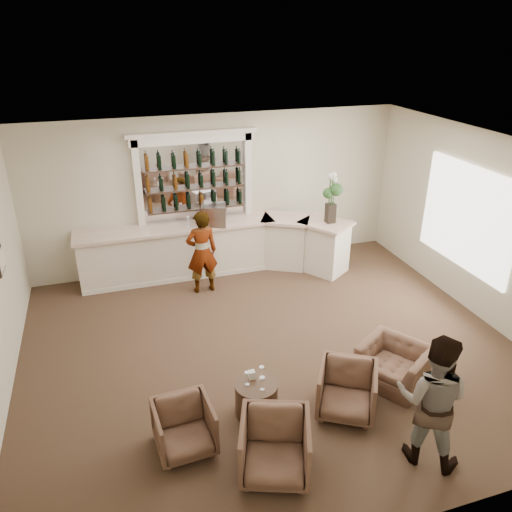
{
  "coord_description": "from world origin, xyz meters",
  "views": [
    {
      "loc": [
        -2.33,
        -6.51,
        4.93
      ],
      "look_at": [
        0.03,
        0.9,
        1.3
      ],
      "focal_mm": 35.0,
      "sensor_mm": 36.0,
      "label": 1
    }
  ],
  "objects_px": {
    "armchair_far": "(394,364)",
    "armchair_left": "(184,428)",
    "espresso_machine": "(214,215)",
    "armchair_center": "(275,447)",
    "cocktail_table": "(256,399)",
    "guest": "(432,400)",
    "bar_counter": "(218,248)",
    "sommelier": "(202,252)",
    "flower_vase": "(332,195)",
    "armchair_right": "(347,390)"
  },
  "relations": [
    {
      "from": "sommelier",
      "to": "flower_vase",
      "type": "bearing_deg",
      "value": 178.71
    },
    {
      "from": "bar_counter",
      "to": "sommelier",
      "type": "bearing_deg",
      "value": -124.36
    },
    {
      "from": "espresso_machine",
      "to": "flower_vase",
      "type": "bearing_deg",
      "value": 0.12
    },
    {
      "from": "bar_counter",
      "to": "espresso_machine",
      "type": "distance_m",
      "value": 0.79
    },
    {
      "from": "flower_vase",
      "to": "armchair_right",
      "type": "bearing_deg",
      "value": -111.66
    },
    {
      "from": "armchair_center",
      "to": "espresso_machine",
      "type": "height_order",
      "value": "espresso_machine"
    },
    {
      "from": "cocktail_table",
      "to": "armchair_left",
      "type": "height_order",
      "value": "armchair_left"
    },
    {
      "from": "armchair_left",
      "to": "espresso_machine",
      "type": "relative_size",
      "value": 1.48
    },
    {
      "from": "bar_counter",
      "to": "armchair_center",
      "type": "distance_m",
      "value": 5.43
    },
    {
      "from": "bar_counter",
      "to": "armchair_far",
      "type": "bearing_deg",
      "value": -69.37
    },
    {
      "from": "cocktail_table",
      "to": "flower_vase",
      "type": "bearing_deg",
      "value": 53.02
    },
    {
      "from": "guest",
      "to": "flower_vase",
      "type": "height_order",
      "value": "flower_vase"
    },
    {
      "from": "guest",
      "to": "armchair_far",
      "type": "distance_m",
      "value": 1.55
    },
    {
      "from": "armchair_left",
      "to": "espresso_machine",
      "type": "height_order",
      "value": "espresso_machine"
    },
    {
      "from": "armchair_right",
      "to": "armchair_center",
      "type": "bearing_deg",
      "value": -121.82
    },
    {
      "from": "bar_counter",
      "to": "sommelier",
      "type": "height_order",
      "value": "sommelier"
    },
    {
      "from": "guest",
      "to": "espresso_machine",
      "type": "xyz_separation_m",
      "value": [
        -1.29,
        5.68,
        0.47
      ]
    },
    {
      "from": "bar_counter",
      "to": "sommelier",
      "type": "distance_m",
      "value": 0.89
    },
    {
      "from": "bar_counter",
      "to": "armchair_right",
      "type": "bearing_deg",
      "value": -81.92
    },
    {
      "from": "sommelier",
      "to": "flower_vase",
      "type": "relative_size",
      "value": 1.58
    },
    {
      "from": "espresso_machine",
      "to": "armchair_center",
      "type": "bearing_deg",
      "value": -81.72
    },
    {
      "from": "sommelier",
      "to": "espresso_machine",
      "type": "height_order",
      "value": "sommelier"
    },
    {
      "from": "sommelier",
      "to": "armchair_left",
      "type": "height_order",
      "value": "sommelier"
    },
    {
      "from": "cocktail_table",
      "to": "espresso_machine",
      "type": "height_order",
      "value": "espresso_machine"
    },
    {
      "from": "cocktail_table",
      "to": "armchair_center",
      "type": "distance_m",
      "value": 1.02
    },
    {
      "from": "bar_counter",
      "to": "armchair_center",
      "type": "relative_size",
      "value": 6.8
    },
    {
      "from": "armchair_center",
      "to": "armchair_far",
      "type": "relative_size",
      "value": 0.88
    },
    {
      "from": "bar_counter",
      "to": "guest",
      "type": "distance_m",
      "value": 5.87
    },
    {
      "from": "guest",
      "to": "espresso_machine",
      "type": "height_order",
      "value": "guest"
    },
    {
      "from": "sommelier",
      "to": "armchair_left",
      "type": "relative_size",
      "value": 2.33
    },
    {
      "from": "guest",
      "to": "bar_counter",
      "type": "bearing_deg",
      "value": -35.21
    },
    {
      "from": "bar_counter",
      "to": "armchair_far",
      "type": "height_order",
      "value": "bar_counter"
    },
    {
      "from": "guest",
      "to": "armchair_far",
      "type": "height_order",
      "value": "guest"
    },
    {
      "from": "armchair_left",
      "to": "sommelier",
      "type": "bearing_deg",
      "value": 70.75
    },
    {
      "from": "armchair_left",
      "to": "cocktail_table",
      "type": "bearing_deg",
      "value": 13.01
    },
    {
      "from": "bar_counter",
      "to": "guest",
      "type": "bearing_deg",
      "value": -77.98
    },
    {
      "from": "guest",
      "to": "espresso_machine",
      "type": "bearing_deg",
      "value": -34.45
    },
    {
      "from": "guest",
      "to": "sommelier",
      "type": "bearing_deg",
      "value": -28.62
    },
    {
      "from": "cocktail_table",
      "to": "armchair_center",
      "type": "relative_size",
      "value": 0.7
    },
    {
      "from": "armchair_left",
      "to": "armchair_right",
      "type": "xyz_separation_m",
      "value": [
        2.25,
        -0.02,
        0.03
      ]
    },
    {
      "from": "armchair_left",
      "to": "flower_vase",
      "type": "distance_m",
      "value": 5.78
    },
    {
      "from": "cocktail_table",
      "to": "sommelier",
      "type": "relative_size",
      "value": 0.34
    },
    {
      "from": "cocktail_table",
      "to": "guest",
      "type": "distance_m",
      "value": 2.3
    },
    {
      "from": "armchair_left",
      "to": "flower_vase",
      "type": "xyz_separation_m",
      "value": [
        3.87,
        4.06,
        1.41
      ]
    },
    {
      "from": "bar_counter",
      "to": "guest",
      "type": "relative_size",
      "value": 3.23
    },
    {
      "from": "guest",
      "to": "armchair_left",
      "type": "relative_size",
      "value": 2.42
    },
    {
      "from": "armchair_far",
      "to": "armchair_left",
      "type": "bearing_deg",
      "value": -116.86
    },
    {
      "from": "sommelier",
      "to": "armchair_center",
      "type": "bearing_deg",
      "value": 85.85
    },
    {
      "from": "sommelier",
      "to": "armchair_right",
      "type": "bearing_deg",
      "value": 103.51
    },
    {
      "from": "sommelier",
      "to": "armchair_right",
      "type": "height_order",
      "value": "sommelier"
    }
  ]
}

